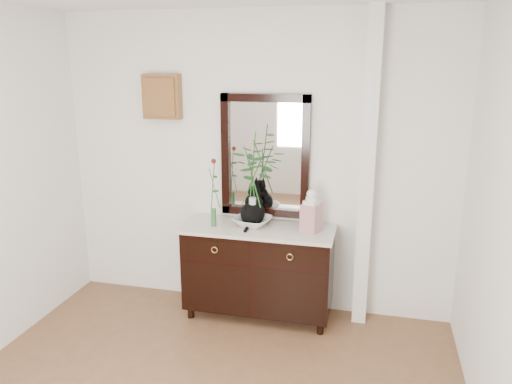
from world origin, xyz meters
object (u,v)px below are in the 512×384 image
(ginger_jar, at_px, (311,210))
(sideboard, at_px, (259,267))
(lotus_bowl, at_px, (253,221))
(cat, at_px, (253,206))

(ginger_jar, bearing_deg, sideboard, -178.91)
(sideboard, relative_size, lotus_bowl, 4.13)
(sideboard, bearing_deg, cat, 135.74)
(sideboard, height_order, ginger_jar, ginger_jar)
(ginger_jar, bearing_deg, lotus_bowl, 176.79)
(sideboard, relative_size, cat, 3.80)
(sideboard, xyz_separation_m, ginger_jar, (0.46, 0.01, 0.57))
(lotus_bowl, relative_size, ginger_jar, 0.83)
(lotus_bowl, height_order, ginger_jar, ginger_jar)
(sideboard, xyz_separation_m, cat, (-0.07, 0.07, 0.55))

